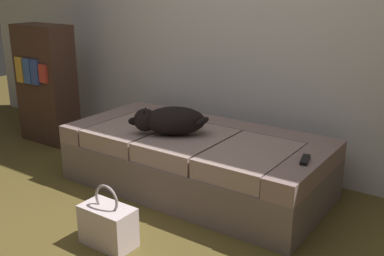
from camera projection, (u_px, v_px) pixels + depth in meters
name	position (u px, v px, depth m)	size (l,w,h in m)	color
couch	(196.00, 161.00, 3.34)	(1.89, 0.91, 0.43)	slate
dog_dark	(169.00, 121.00, 3.21)	(0.54, 0.45, 0.20)	black
tv_remote	(305.00, 160.00, 2.74)	(0.04, 0.15, 0.02)	black
handbag	(108.00, 225.00, 2.62)	(0.32, 0.18, 0.38)	silver
bookshelf	(46.00, 84.00, 4.26)	(0.56, 0.30, 1.10)	#482F25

